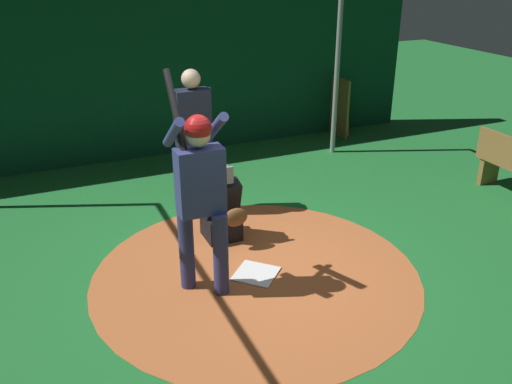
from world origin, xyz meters
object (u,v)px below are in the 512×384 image
Objects in this scene: catcher at (223,210)px; home_plate at (256,274)px; umpire at (194,134)px; bat_rack at (337,107)px; batter at (200,188)px.

home_plate is at bearing 2.38° from catcher.
home_plate is 0.23× the size of umpire.
catcher is at bearing -177.62° from home_plate.
home_plate is at bearing -40.69° from bat_rack.
home_plate is 0.40× the size of bat_rack.
umpire reaches higher than bat_rack.
home_plate is 0.44× the size of catcher.
catcher is at bearing 2.84° from umpire.
batter is at bearing -15.87° from umpire.
umpire is at bearing -177.39° from home_plate.
batter reaches higher than bat_rack.
catcher is (-0.90, 0.54, -0.73)m from batter.
umpire reaches higher than catcher.
batter is 2.04× the size of bat_rack.
batter is 1.83m from umpire.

